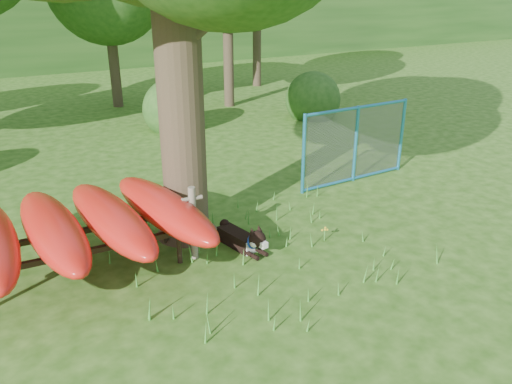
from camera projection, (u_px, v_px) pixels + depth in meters
ground at (288, 287)px, 7.10m from camera, size 80.00×80.00×0.00m
wooden_post at (193, 221)px, 7.63m from camera, size 0.33×0.12×1.19m
kayak_rack at (83, 224)px, 7.17m from camera, size 3.26×3.22×1.05m
husky_dog at (244, 239)px, 8.05m from camera, size 0.44×1.19×0.53m
fence_section at (356, 144)px, 10.74m from camera, size 2.86×0.09×2.79m
wildflower_clump at (325, 230)px, 8.33m from camera, size 0.11×0.10×0.24m
shrub_right at (312, 117)px, 16.56m from camera, size 1.80×1.80×1.80m
shrub_mid at (174, 129)px, 15.19m from camera, size 1.80×1.80×1.80m
wooded_hillside at (8, 8)px, 28.16m from camera, size 80.00×12.00×6.00m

